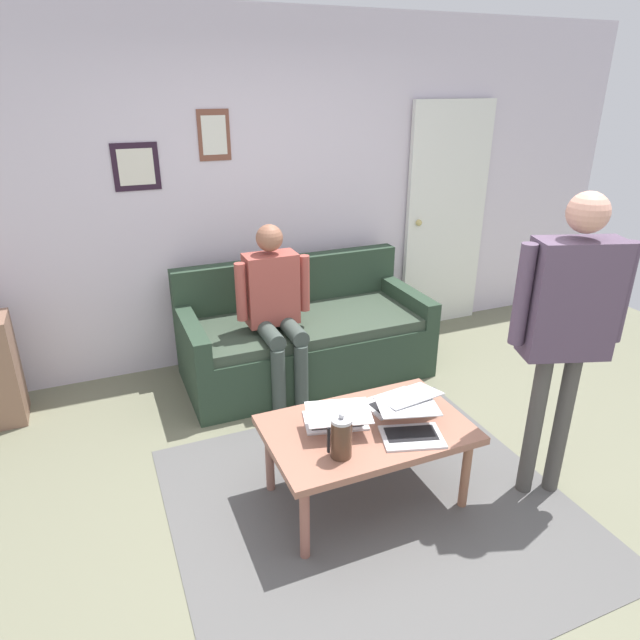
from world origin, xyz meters
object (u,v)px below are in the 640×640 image
Objects in this scene: interior_door at (446,218)px; person_standing at (569,314)px; coffee_table at (367,434)px; laptop_center at (399,400)px; laptop_right at (410,426)px; laptop_left at (336,418)px; couch at (304,338)px; french_press at (341,437)px; person_seated at (275,303)px.

interior_door is 2.49m from person_standing.
coffee_table is 2.83× the size of laptop_center.
laptop_right is (0.08, 0.25, 0.00)m from laptop_center.
person_standing is (-1.10, 0.40, 0.58)m from laptop_left.
couch is at bearing -104.51° from laptop_left.
person_standing reaches higher than coffee_table.
person_standing is (-1.19, 0.15, 0.51)m from french_press.
person_standing reaches higher than laptop_right.
laptop_left is at bearing -109.57° from french_press.
french_press is at bearing 83.67° from person_seated.
couch is 4.93× the size of laptop_center.
laptop_center is 0.57m from french_press.
french_press reaches higher than laptop_right.
person_standing is 1.96m from person_seated.
person_standing is (-0.73, 1.85, 0.79)m from couch.
french_press is (0.47, 1.71, 0.28)m from couch.
french_press is (0.24, 0.18, 0.16)m from coffee_table.
couch is 1.55m from coffee_table.
interior_door is 1.19× the size of person_standing.
interior_door is at bearing -110.45° from person_standing.
interior_door is at bearing -133.35° from french_press.
person_seated is (1.90, 0.71, -0.30)m from interior_door.
person_standing is (-0.96, 0.32, 0.67)m from coffee_table.
interior_door is 2.76m from laptop_right.
interior_door is 2.52m from laptop_center.
person_seated is at bearing -74.70° from laptop_center.
person_seated is (1.03, -1.62, -0.37)m from person_standing.
couch is 4.68× the size of laptop_right.
laptop_center is 0.95× the size of laptop_right.
couch is 2.14m from person_standing.
laptop_center is 0.26m from laptop_right.
coffee_table is 0.63× the size of person_standing.
coffee_table is 0.29m from laptop_center.
interior_door is 1.82m from couch.
person_standing is (0.87, 2.33, 0.07)m from interior_door.
laptop_center is 0.30× the size of person_seated.
laptop_left is 0.23× the size of person_standing.
laptop_left reaches higher than coffee_table.
interior_door reaches higher than laptop_center.
person_standing is at bearing 161.32° from coffee_table.
person_standing reaches higher than laptop_left.
french_press is (0.49, 0.28, 0.06)m from laptop_center.
interior_door reaches higher than laptop_right.
person_seated is at bearing -80.17° from laptop_right.
interior_door reaches higher than person_standing.
laptop_right is at bearing -175.78° from french_press.
laptop_center is at bearing -150.17° from french_press.
interior_door is 2.05m from person_seated.
coffee_table is 2.69× the size of laptop_left.
laptop_right is 1.48m from person_seated.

